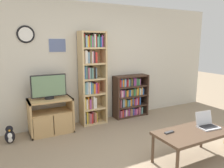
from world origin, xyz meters
name	(u,v)px	position (x,y,z in m)	size (l,w,h in m)	color
wall_back	(95,63)	(-0.01, 2.32, 1.30)	(6.55, 0.09, 2.60)	beige
tv_stand	(51,116)	(-1.08, 2.01, 0.35)	(0.82, 0.47, 0.69)	tan
television	(49,87)	(-1.09, 2.03, 0.93)	(0.66, 0.18, 0.47)	black
bookshelf_tall	(91,78)	(-0.18, 2.13, 1.01)	(0.55, 0.32, 1.99)	tan
bookshelf_short	(129,96)	(0.80, 2.14, 0.49)	(0.85, 0.30, 1.00)	#3D281E
coffee_table	(192,135)	(0.52, -0.05, 0.43)	(1.12, 0.58, 0.48)	#4C3828
laptop	(207,123)	(0.85, -0.02, 0.54)	(0.33, 0.28, 0.23)	silver
remote_near_laptop	(169,132)	(0.18, 0.07, 0.49)	(0.16, 0.05, 0.02)	#38383A
penguin_figurine	(10,135)	(-1.85, 1.88, 0.15)	(0.17, 0.16, 0.32)	black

